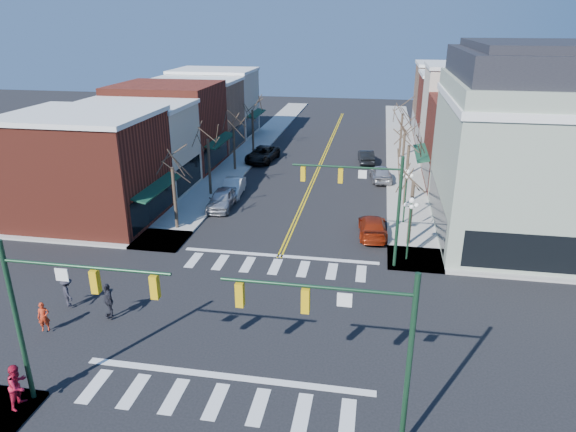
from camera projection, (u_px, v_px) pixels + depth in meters
The scene contains 36 objects.
ground at pixel (252, 320), 26.74m from camera, with size 160.00×160.00×0.00m, color black.
sidewalk_left at pixel (211, 190), 46.50m from camera, with size 3.50×70.00×0.15m, color #9E9B93.
sidewalk_right at pixel (408, 202), 43.66m from camera, with size 3.50×70.00×0.15m, color #9E9B93.
bldg_left_brick_a at pixel (88, 170), 38.60m from camera, with size 10.00×8.50×8.00m, color maroon.
bldg_left_stucco_a at pixel (134, 149), 45.80m from camera, with size 10.00×7.00×7.50m, color #BFB29D.
bldg_left_brick_b at pixel (168, 126), 52.97m from camera, with size 10.00×9.00×8.50m, color maroon.
bldg_left_tan at pixel (196, 115), 60.67m from camera, with size 10.00×7.50×7.80m, color #946B51.
bldg_left_stucco_b at pixel (215, 104), 67.71m from camera, with size 10.00×8.00×8.20m, color #BFB29D.
bldg_right_brick_a at pixel (485, 144), 46.43m from camera, with size 10.00×8.50×8.00m, color maroon.
bldg_right_stucco at pixel (473, 118), 53.18m from camera, with size 10.00×7.00×10.00m, color #BFB29D.
bldg_right_brick_b at pixel (462, 113), 60.34m from camera, with size 10.00×8.00×8.50m, color maroon.
bldg_right_tan at pixel (454, 101), 67.59m from camera, with size 10.00×8.00×9.00m, color #946B51.
victorian_corner at pixel (535, 144), 34.97m from camera, with size 12.25×14.25×13.30m.
traffic_mast_near_left at pixel (57, 305), 19.14m from camera, with size 6.60×0.28×7.20m.
traffic_mast_near_right at pixel (355, 334), 17.34m from camera, with size 6.60×0.28×7.20m.
traffic_mast_far_right at pixel (368, 195), 30.93m from camera, with size 6.60×0.28×7.20m.
lamppost_corner at pixel (410, 218), 32.15m from camera, with size 0.36×0.36×4.33m.
lamppost_midblock at pixel (406, 187), 38.11m from camera, with size 0.36×0.36×4.33m.
tree_left_a at pixel (175, 199), 37.34m from camera, with size 0.24×0.24×4.76m, color #382B21.
tree_left_b at pixel (209, 168), 44.64m from camera, with size 0.24×0.24×5.04m, color #382B21.
tree_left_c at pixel (234, 149), 52.07m from camera, with size 0.24×0.24×4.55m, color #382B21.
tree_left_d at pixel (253, 131), 59.35m from camera, with size 0.24×0.24×4.90m, color #382B21.
tree_right_a at pixel (411, 214), 34.64m from camera, with size 0.24×0.24×4.62m, color #382B21.
tree_right_b at pixel (406, 177), 41.89m from camera, with size 0.24×0.24×5.18m, color #382B21.
tree_right_c at pixel (403, 155), 49.30m from camera, with size 0.24×0.24×4.83m, color #382B21.
tree_right_d at pixel (401, 136), 56.62m from camera, with size 0.24×0.24×4.97m, color #382B21.
car_left_near at pixel (222, 199), 42.13m from camera, with size 1.88×4.68×1.59m, color #AEAEB3.
car_left_mid at pixel (233, 187), 45.26m from camera, with size 1.55×4.46×1.47m, color silver.
car_left_far at pixel (262, 154), 55.96m from camera, with size 2.63×5.71×1.59m, color black.
car_right_near at pixel (373, 227), 36.80m from camera, with size 1.95×4.80×1.39m, color #98260D.
car_right_mid at pixel (381, 173), 49.22m from camera, with size 1.83×4.55×1.55m, color #AFAEB3.
car_right_far at pixel (366, 157), 55.32m from camera, with size 1.49×4.27×1.41m, color black.
pedestrian_red_a at pixel (44, 317), 25.32m from camera, with size 0.56×0.37×1.54m, color #B62B13.
pedestrian_red_b at pixel (18, 386), 20.32m from camera, with size 0.92×0.72×1.90m, color #B0122C.
pedestrian_dark_a at pixel (108, 300), 26.44m from camera, with size 1.12×0.47×1.92m, color #212129.
pedestrian_dark_b at pixel (68, 292), 27.49m from camera, with size 1.08×0.62×1.67m, color black.
Camera 1 is at (5.86, -22.30, 14.71)m, focal length 32.00 mm.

